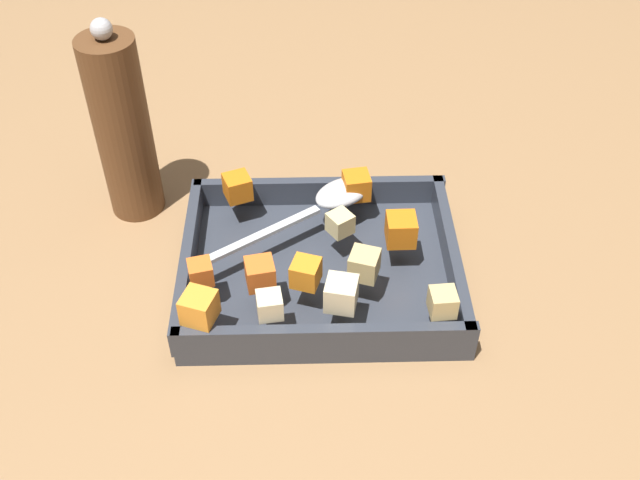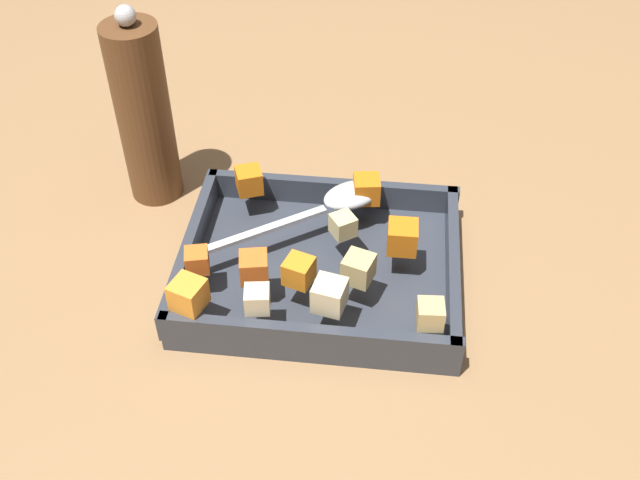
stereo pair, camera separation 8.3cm
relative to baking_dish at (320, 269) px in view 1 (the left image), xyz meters
The scene contains 16 objects.
ground_plane 0.02m from the baking_dish, 72.02° to the left, with size 4.00×4.00×0.00m, color #936D47.
baking_dish is the anchor object (origin of this frame).
carrot_chunk_corner_nw 0.10m from the baking_dish, 139.38° to the right, with size 0.03×0.03×0.03m, color orange.
carrot_chunk_mid_left 0.10m from the baking_dish, ahead, with size 0.03×0.03×0.03m, color orange.
carrot_chunk_back_center 0.17m from the baking_dish, 140.39° to the right, with size 0.03×0.03×0.03m, color orange.
carrot_chunk_corner_sw 0.14m from the baking_dish, 136.93° to the left, with size 0.03×0.03×0.03m, color orange.
carrot_chunk_heap_side 0.08m from the baking_dish, 106.69° to the right, with size 0.03×0.03×0.03m, color orange.
carrot_chunk_corner_se 0.11m from the baking_dish, 62.75° to the left, with size 0.03×0.03×0.03m, color orange.
carrot_chunk_corner_ne 0.14m from the baking_dish, 158.79° to the right, with size 0.02×0.02×0.02m, color orange.
potato_chunk_heap_top 0.16m from the baking_dish, 38.99° to the right, with size 0.03×0.03×0.03m, color tan.
potato_chunk_rim_edge 0.10m from the baking_dish, 77.28° to the right, with size 0.03×0.03×0.03m, color beige.
potato_chunk_near_spoon 0.08m from the baking_dish, 44.06° to the right, with size 0.03×0.03×0.03m, color tan.
potato_chunk_far_left 0.06m from the baking_dish, 46.67° to the left, with size 0.02×0.02×0.02m, color #E0CC89.
potato_chunk_near_left 0.12m from the baking_dish, 118.53° to the right, with size 0.03×0.03×0.03m, color beige.
serving_spoon 0.09m from the baking_dish, 77.03° to the left, with size 0.21×0.16×0.02m.
pepper_mill 0.29m from the baking_dish, 149.66° to the left, with size 0.07×0.07×0.26m.
Camera 1 is at (-0.02, -0.62, 0.63)m, focal length 42.33 mm.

